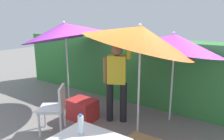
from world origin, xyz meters
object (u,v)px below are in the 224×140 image
at_px(cooler_box, 82,109).
at_px(umbrella_rainbow, 65,31).
at_px(person_vendor, 117,78).
at_px(umbrella_orange, 140,36).
at_px(umbrella_yellow, 174,43).
at_px(chair_plastic, 55,106).
at_px(bottle_water, 81,124).

bearing_deg(cooler_box, umbrella_rainbow, 157.06).
bearing_deg(person_vendor, umbrella_rainbow, -179.21).
height_order(umbrella_orange, umbrella_yellow, umbrella_orange).
distance_m(umbrella_yellow, person_vendor, 1.30).
height_order(umbrella_yellow, chair_plastic, umbrella_yellow).
bearing_deg(umbrella_orange, chair_plastic, -148.38).
xyz_separation_m(umbrella_orange, chair_plastic, (-1.29, -0.79, -1.28)).
bearing_deg(umbrella_yellow, bottle_water, -94.78).
xyz_separation_m(umbrella_yellow, person_vendor, (-0.88, -0.68, -0.69)).
relative_size(umbrella_rainbow, umbrella_orange, 0.96).
bearing_deg(chair_plastic, person_vendor, 55.89).
relative_size(cooler_box, bottle_water, 2.38).
relative_size(umbrella_yellow, bottle_water, 8.20).
xyz_separation_m(cooler_box, bottle_water, (1.31, -1.42, 0.66)).
xyz_separation_m(umbrella_orange, bottle_water, (0.07, -1.55, -0.92)).
height_order(umbrella_rainbow, umbrella_orange, umbrella_orange).
height_order(umbrella_yellow, person_vendor, umbrella_yellow).
bearing_deg(cooler_box, chair_plastic, -94.07).
relative_size(umbrella_yellow, chair_plastic, 2.21).
bearing_deg(bottle_water, cooler_box, 132.70).
bearing_deg(chair_plastic, cooler_box, 85.93).
bearing_deg(umbrella_rainbow, umbrella_orange, -5.58).
distance_m(umbrella_rainbow, umbrella_yellow, 2.39).
bearing_deg(bottle_water, umbrella_orange, 92.53).
relative_size(person_vendor, chair_plastic, 2.11).
bearing_deg(chair_plastic, umbrella_orange, 31.62).
xyz_separation_m(umbrella_yellow, bottle_water, (-0.20, -2.44, -0.75)).
xyz_separation_m(umbrella_rainbow, umbrella_yellow, (2.28, 0.70, -0.19)).
distance_m(umbrella_orange, cooler_box, 2.01).
height_order(umbrella_rainbow, person_vendor, umbrella_rainbow).
relative_size(umbrella_yellow, person_vendor, 1.05).
height_order(cooler_box, bottle_water, bottle_water).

